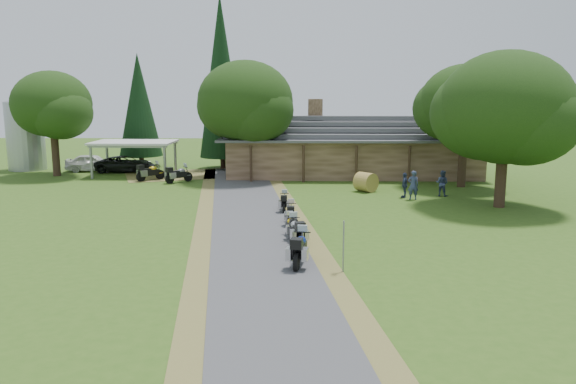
{
  "coord_description": "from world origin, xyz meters",
  "views": [
    {
      "loc": [
        1.72,
        -22.78,
        6.82
      ],
      "look_at": [
        1.1,
        6.28,
        1.6
      ],
      "focal_mm": 35.0,
      "sensor_mm": 36.0,
      "label": 1
    }
  ],
  "objects_px": {
    "carport": "(135,158)",
    "silo": "(25,133)",
    "motorcycle_row_d": "(291,212)",
    "motorcycle_row_c": "(291,225)",
    "car_dark_suv": "(125,160)",
    "motorcycle_row_a": "(300,247)",
    "car_white_sedan": "(92,161)",
    "lodge": "(351,145)",
    "motorcycle_carport_a": "(150,171)",
    "motorcycle_carport_b": "(179,173)",
    "motorcycle_row_e": "(284,201)",
    "hay_bale": "(366,182)",
    "motorcycle_row_b": "(296,229)"
  },
  "relations": [
    {
      "from": "lodge",
      "to": "motorcycle_row_c",
      "type": "xyz_separation_m",
      "value": [
        -4.68,
        -20.9,
        -1.88
      ]
    },
    {
      "from": "motorcycle_row_b",
      "to": "lodge",
      "type": "bearing_deg",
      "value": -24.97
    },
    {
      "from": "silo",
      "to": "motorcycle_row_b",
      "type": "bearing_deg",
      "value": -45.17
    },
    {
      "from": "motorcycle_row_a",
      "to": "hay_bale",
      "type": "distance_m",
      "value": 17.33
    },
    {
      "from": "motorcycle_row_a",
      "to": "hay_bale",
      "type": "bearing_deg",
      "value": -5.95
    },
    {
      "from": "motorcycle_row_a",
      "to": "motorcycle_row_e",
      "type": "xyz_separation_m",
      "value": [
        -0.92,
        10.29,
        -0.16
      ]
    },
    {
      "from": "motorcycle_row_c",
      "to": "motorcycle_carport_b",
      "type": "relative_size",
      "value": 0.81
    },
    {
      "from": "carport",
      "to": "car_dark_suv",
      "type": "bearing_deg",
      "value": 126.22
    },
    {
      "from": "car_dark_suv",
      "to": "motorcycle_carport_a",
      "type": "distance_m",
      "value": 5.69
    },
    {
      "from": "car_dark_suv",
      "to": "hay_bale",
      "type": "xyz_separation_m",
      "value": [
        19.55,
        -9.17,
        -0.37
      ]
    },
    {
      "from": "car_dark_suv",
      "to": "motorcycle_row_a",
      "type": "distance_m",
      "value": 29.94
    },
    {
      "from": "motorcycle_carport_a",
      "to": "motorcycle_carport_b",
      "type": "xyz_separation_m",
      "value": [
        2.43,
        -0.98,
        -0.03
      ]
    },
    {
      "from": "carport",
      "to": "silo",
      "type": "bearing_deg",
      "value": 163.01
    },
    {
      "from": "car_dark_suv",
      "to": "car_white_sedan",
      "type": "bearing_deg",
      "value": 82.01
    },
    {
      "from": "motorcycle_row_a",
      "to": "motorcycle_row_e",
      "type": "height_order",
      "value": "motorcycle_row_a"
    },
    {
      "from": "carport",
      "to": "motorcycle_row_b",
      "type": "height_order",
      "value": "carport"
    },
    {
      "from": "silo",
      "to": "car_white_sedan",
      "type": "distance_m",
      "value": 6.63
    },
    {
      "from": "motorcycle_row_c",
      "to": "motorcycle_carport_b",
      "type": "bearing_deg",
      "value": 18.54
    },
    {
      "from": "lodge",
      "to": "motorcycle_carport_a",
      "type": "xyz_separation_m",
      "value": [
        -15.89,
        -3.91,
        -1.72
      ]
    },
    {
      "from": "hay_bale",
      "to": "motorcycle_row_d",
      "type": "bearing_deg",
      "value": -117.41
    },
    {
      "from": "motorcycle_carport_a",
      "to": "motorcycle_row_e",
      "type": "bearing_deg",
      "value": -91.07
    },
    {
      "from": "silo",
      "to": "motorcycle_carport_b",
      "type": "bearing_deg",
      "value": -24.6
    },
    {
      "from": "lodge",
      "to": "motorcycle_row_c",
      "type": "distance_m",
      "value": 21.5
    },
    {
      "from": "motorcycle_row_a",
      "to": "motorcycle_row_e",
      "type": "relative_size",
      "value": 1.27
    },
    {
      "from": "car_white_sedan",
      "to": "motorcycle_row_e",
      "type": "distance_m",
      "value": 23.3
    },
    {
      "from": "lodge",
      "to": "motorcycle_row_c",
      "type": "bearing_deg",
      "value": -102.61
    },
    {
      "from": "lodge",
      "to": "car_white_sedan",
      "type": "relative_size",
      "value": 3.78
    },
    {
      "from": "motorcycle_row_c",
      "to": "motorcycle_carport_b",
      "type": "xyz_separation_m",
      "value": [
        -8.78,
        16.02,
        0.13
      ]
    },
    {
      "from": "silo",
      "to": "car_white_sedan",
      "type": "xyz_separation_m",
      "value": [
        6.15,
        -1.0,
        -2.26
      ]
    },
    {
      "from": "car_white_sedan",
      "to": "car_dark_suv",
      "type": "relative_size",
      "value": 1.05
    },
    {
      "from": "motorcycle_row_d",
      "to": "motorcycle_row_c",
      "type": "bearing_deg",
      "value": -178.82
    },
    {
      "from": "carport",
      "to": "motorcycle_row_d",
      "type": "xyz_separation_m",
      "value": [
        13.09,
        -16.87,
        -0.81
      ]
    },
    {
      "from": "silo",
      "to": "motorcycle_row_e",
      "type": "bearing_deg",
      "value": -36.06
    },
    {
      "from": "silo",
      "to": "car_white_sedan",
      "type": "bearing_deg",
      "value": -9.19
    },
    {
      "from": "motorcycle_row_d",
      "to": "car_dark_suv",
      "type": "bearing_deg",
      "value": 37.57
    },
    {
      "from": "hay_bale",
      "to": "motorcycle_row_e",
      "type": "bearing_deg",
      "value": -130.26
    },
    {
      "from": "motorcycle_row_b",
      "to": "hay_bale",
      "type": "distance_m",
      "value": 14.41
    },
    {
      "from": "car_dark_suv",
      "to": "silo",
      "type": "bearing_deg",
      "value": 79.41
    },
    {
      "from": "motorcycle_row_e",
      "to": "hay_bale",
      "type": "height_order",
      "value": "hay_bale"
    },
    {
      "from": "car_dark_suv",
      "to": "motorcycle_row_e",
      "type": "distance_m",
      "value": 21.04
    },
    {
      "from": "silo",
      "to": "motorcycle_row_d",
      "type": "height_order",
      "value": "silo"
    },
    {
      "from": "car_dark_suv",
      "to": "motorcycle_row_c",
      "type": "xyz_separation_m",
      "value": [
        14.59,
        -21.57,
        -0.47
      ]
    },
    {
      "from": "silo",
      "to": "motorcycle_carport_a",
      "type": "distance_m",
      "value": 13.99
    },
    {
      "from": "car_white_sedan",
      "to": "motorcycle_row_b",
      "type": "xyz_separation_m",
      "value": [
        17.77,
        -23.06,
        -0.27
      ]
    },
    {
      "from": "car_white_sedan",
      "to": "motorcycle_row_a",
      "type": "height_order",
      "value": "car_white_sedan"
    },
    {
      "from": "motorcycle_row_a",
      "to": "lodge",
      "type": "bearing_deg",
      "value": -0.36
    },
    {
      "from": "carport",
      "to": "motorcycle_row_c",
      "type": "xyz_separation_m",
      "value": [
        13.15,
        -19.59,
        -0.84
      ]
    },
    {
      "from": "car_dark_suv",
      "to": "carport",
      "type": "bearing_deg",
      "value": -146.56
    },
    {
      "from": "motorcycle_row_c",
      "to": "motorcycle_carport_a",
      "type": "bearing_deg",
      "value": 23.21
    },
    {
      "from": "motorcycle_row_c",
      "to": "hay_bale",
      "type": "relative_size",
      "value": 1.25
    }
  ]
}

